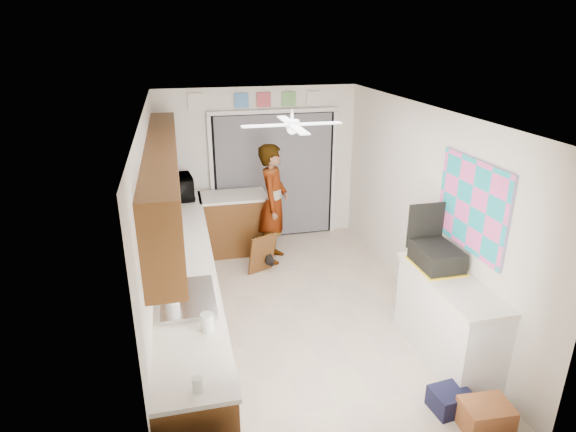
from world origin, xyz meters
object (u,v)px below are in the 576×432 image
suitcase (437,257)px  cardboard_box (485,416)px  man (273,204)px  soap_bottle (169,253)px  microwave (179,187)px  dog (261,252)px  paper_towel_roll (173,296)px  navy_crate (450,400)px

suitcase → cardboard_box: bearing=-96.5°
suitcase → man: 2.77m
soap_bottle → man: size_ratio=0.16×
microwave → dog: 1.57m
man → paper_towel_roll: bearing=173.3°
microwave → man: man is taller
microwave → paper_towel_roll: microwave is taller
navy_crate → man: man is taller
soap_bottle → dog: bearing=52.3°
dog → soap_bottle: bearing=-143.8°
navy_crate → man: size_ratio=0.19×
soap_bottle → suitcase: soap_bottle is taller
soap_bottle → microwave: bearing=86.2°
dog → paper_towel_roll: bearing=-132.5°
man → suitcase: bearing=-130.4°
man → microwave: bearing=92.9°
soap_bottle → suitcase: 2.85m
dog → cardboard_box: bearing=-85.6°
suitcase → paper_towel_roll: bearing=-176.2°
cardboard_box → navy_crate: (-0.17, 0.28, -0.03)m
man → dog: man is taller
microwave → paper_towel_roll: 3.13m
soap_bottle → navy_crate: soap_bottle is taller
soap_bottle → cardboard_box: 3.42m
paper_towel_roll → dog: paper_towel_roll is taller
microwave → soap_bottle: microwave is taller
suitcase → man: (-1.27, 2.46, -0.15)m
navy_crate → dog: dog is taller
microwave → navy_crate: (2.30, -3.96, -1.00)m
suitcase → dog: (-1.50, 2.32, -0.86)m
microwave → dog: size_ratio=1.20×
man → dog: (-0.23, -0.15, -0.71)m
navy_crate → dog: 3.54m
microwave → suitcase: microwave is taller
microwave → man: size_ratio=0.33×
navy_crate → dog: bearing=109.4°
paper_towel_roll → navy_crate: size_ratio=0.68×
cardboard_box → paper_towel_roll: bearing=156.7°
paper_towel_roll → soap_bottle: bearing=92.0°
paper_towel_roll → dog: bearing=63.6°
microwave → man: bearing=-116.3°
navy_crate → dog: size_ratio=0.69×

